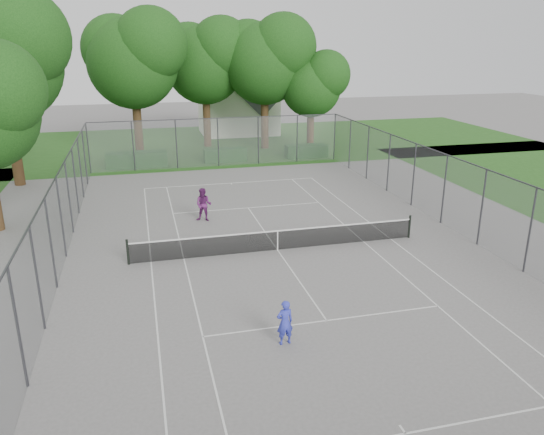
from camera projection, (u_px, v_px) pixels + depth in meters
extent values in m
plane|color=slate|center=(278.00, 250.00, 23.45)|extent=(120.00, 120.00, 0.00)
cube|color=#1F4C15|center=(203.00, 144.00, 47.34)|extent=(60.00, 20.00, 0.00)
cube|color=silver|center=(405.00, 434.00, 12.53)|extent=(10.97, 0.06, 0.01)
cube|color=silver|center=(231.00, 183.00, 34.37)|extent=(10.97, 0.06, 0.01)
cube|color=silver|center=(151.00, 262.00, 22.18)|extent=(0.06, 23.77, 0.01)
cube|color=silver|center=(391.00, 239.00, 24.73)|extent=(0.06, 23.77, 0.01)
cube|color=silver|center=(184.00, 259.00, 22.50)|extent=(0.06, 23.77, 0.01)
cube|color=silver|center=(364.00, 242.00, 24.41)|extent=(0.06, 23.77, 0.01)
cube|color=silver|center=(327.00, 320.00, 17.57)|extent=(8.23, 0.06, 0.01)
cube|color=silver|center=(248.00, 208.00, 29.33)|extent=(8.23, 0.06, 0.01)
cube|color=silver|center=(278.00, 250.00, 23.45)|extent=(0.06, 12.80, 0.01)
cube|color=silver|center=(402.00, 429.00, 12.67)|extent=(0.06, 0.30, 0.01)
cube|color=silver|center=(231.00, 184.00, 34.23)|extent=(0.06, 0.30, 0.01)
cylinder|color=black|center=(128.00, 252.00, 21.79)|extent=(0.10, 0.10, 1.10)
cylinder|color=black|center=(409.00, 227.00, 24.76)|extent=(0.10, 0.10, 1.10)
cube|color=black|center=(278.00, 241.00, 23.31)|extent=(12.67, 0.01, 0.86)
cube|color=silver|center=(278.00, 231.00, 23.16)|extent=(12.77, 0.03, 0.06)
cube|color=silver|center=(278.00, 241.00, 23.31)|extent=(0.05, 0.02, 0.88)
cylinder|color=#38383D|center=(88.00, 148.00, 36.42)|extent=(0.08, 0.08, 3.50)
cylinder|color=#38383D|center=(335.00, 137.00, 40.61)|extent=(0.08, 0.08, 3.50)
cube|color=slate|center=(218.00, 142.00, 38.51)|extent=(18.00, 0.02, 3.50)
cube|color=slate|center=(56.00, 230.00, 20.80)|extent=(0.02, 34.00, 3.50)
cube|color=slate|center=(462.00, 198.00, 24.99)|extent=(0.02, 34.00, 3.50)
cube|color=#38383D|center=(217.00, 118.00, 37.96)|extent=(18.00, 0.05, 0.05)
cube|color=#38383D|center=(50.00, 187.00, 20.25)|extent=(0.05, 34.00, 0.05)
cube|color=#38383D|center=(466.00, 162.00, 24.43)|extent=(0.05, 34.00, 0.05)
cylinder|color=#3A2615|center=(138.00, 127.00, 41.34)|extent=(0.65, 0.65, 4.78)
sphere|color=#133B10|center=(133.00, 63.00, 39.82)|extent=(6.80, 6.80, 6.80)
sphere|color=#133B10|center=(150.00, 44.00, 38.77)|extent=(5.44, 5.44, 5.44)
sphere|color=#133B10|center=(115.00, 49.00, 40.00)|extent=(5.10, 5.10, 5.10)
cylinder|color=#3A2615|center=(207.00, 120.00, 45.59)|extent=(0.64, 0.64, 4.58)
sphere|color=#133B10|center=(205.00, 65.00, 44.14)|extent=(6.51, 6.51, 6.51)
sphere|color=#133B10|center=(222.00, 48.00, 43.13)|extent=(5.21, 5.21, 5.21)
sphere|color=#133B10|center=(189.00, 52.00, 44.31)|extent=(4.88, 4.88, 4.88)
cylinder|color=#3A2615|center=(265.00, 121.00, 44.77)|extent=(0.65, 0.65, 4.66)
sphere|color=#133B10|center=(264.00, 64.00, 43.28)|extent=(6.63, 6.63, 6.63)
sphere|color=#133B10|center=(283.00, 47.00, 42.25)|extent=(5.31, 5.31, 5.31)
sphere|color=#133B10|center=(248.00, 51.00, 43.46)|extent=(4.97, 4.97, 4.97)
cylinder|color=#3A2615|center=(310.00, 129.00, 44.38)|extent=(0.59, 0.59, 3.46)
sphere|color=#133B10|center=(311.00, 87.00, 43.28)|extent=(4.92, 4.92, 4.92)
sphere|color=#133B10|center=(326.00, 75.00, 42.52)|extent=(3.94, 3.94, 3.94)
sphere|color=#133B10|center=(299.00, 77.00, 43.41)|extent=(3.69, 3.69, 3.69)
cylinder|color=#3A2615|center=(14.00, 146.00, 33.23)|extent=(0.66, 0.66, 5.02)
sphere|color=#133B10|center=(1.00, 63.00, 31.63)|extent=(7.14, 7.14, 7.14)
sphere|color=#133B10|center=(20.00, 38.00, 30.52)|extent=(5.71, 5.71, 5.71)
cube|color=#164416|center=(137.00, 159.00, 38.67)|extent=(4.35, 1.31, 1.09)
cube|color=#164416|center=(225.00, 155.00, 40.36)|extent=(3.22, 0.92, 1.01)
cube|color=#164416|center=(306.00, 151.00, 41.86)|extent=(3.29, 1.20, 0.99)
cube|color=silver|center=(238.00, 106.00, 51.83)|extent=(7.23, 5.42, 5.42)
cube|color=#454449|center=(238.00, 77.00, 50.96)|extent=(7.15, 5.60, 7.15)
imported|color=#333ABF|center=(285.00, 322.00, 16.03)|extent=(0.57, 0.42, 1.46)
imported|color=#61205F|center=(204.00, 205.00, 26.99)|extent=(1.02, 0.92, 1.72)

